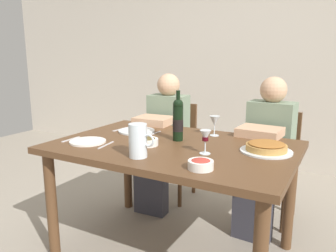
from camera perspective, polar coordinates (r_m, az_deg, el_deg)
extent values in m
plane|color=gray|center=(2.41, 0.85, -20.83)|extent=(8.00, 8.00, 0.00)
cube|color=beige|center=(4.08, 15.77, 12.87)|extent=(8.00, 0.10, 2.80)
cube|color=brown|center=(2.11, 0.91, -3.67)|extent=(1.50, 1.00, 0.04)
cylinder|color=brown|center=(2.32, -19.48, -12.82)|extent=(0.07, 0.07, 0.72)
cylinder|color=brown|center=(2.90, -7.01, -7.17)|extent=(0.07, 0.07, 0.72)
cylinder|color=brown|center=(2.42, 20.30, -11.83)|extent=(0.07, 0.07, 0.72)
cylinder|color=black|center=(2.17, 1.73, 0.45)|extent=(0.07, 0.07, 0.23)
sphere|color=black|center=(2.14, 1.75, 3.79)|extent=(0.07, 0.07, 0.07)
cylinder|color=black|center=(2.14, 1.76, 5.10)|extent=(0.03, 0.03, 0.08)
cylinder|color=black|center=(2.17, 1.73, 0.16)|extent=(0.07, 0.07, 0.08)
cylinder|color=silver|center=(1.82, -5.23, -2.53)|extent=(0.10, 0.10, 0.19)
cylinder|color=silver|center=(1.83, -5.21, -3.56)|extent=(0.09, 0.09, 0.11)
torus|color=silver|center=(1.78, -3.39, -2.51)|extent=(0.07, 0.01, 0.07)
cylinder|color=silver|center=(2.01, 16.61, -4.19)|extent=(0.30, 0.30, 0.01)
cylinder|color=#C18E47|center=(2.01, 16.64, -3.57)|extent=(0.23, 0.23, 0.03)
ellipsoid|color=#9E6028|center=(2.00, 16.68, -2.92)|extent=(0.21, 0.21, 0.02)
cylinder|color=white|center=(1.65, 5.68, -6.70)|extent=(0.13, 0.13, 0.04)
ellipsoid|color=#B2382D|center=(1.64, 5.69, -6.19)|extent=(0.11, 0.11, 0.03)
cylinder|color=white|center=(2.07, -3.67, -2.75)|extent=(0.14, 0.14, 0.04)
ellipsoid|color=brown|center=(2.07, -3.68, -2.35)|extent=(0.12, 0.12, 0.03)
cylinder|color=silver|center=(1.91, 6.41, -4.74)|extent=(0.06, 0.06, 0.00)
cylinder|color=silver|center=(1.90, 6.44, -3.66)|extent=(0.01, 0.01, 0.07)
cone|color=silver|center=(1.88, 6.49, -1.69)|extent=(0.07, 0.07, 0.06)
cylinder|color=#470A14|center=(1.88, 6.47, -2.22)|extent=(0.04, 0.04, 0.02)
cylinder|color=silver|center=(2.34, 8.00, -1.62)|extent=(0.06, 0.06, 0.00)
cylinder|color=silver|center=(2.33, 8.02, -0.77)|extent=(0.01, 0.01, 0.07)
cone|color=silver|center=(2.32, 8.07, 0.88)|extent=(0.07, 0.07, 0.07)
cylinder|color=silver|center=(2.45, -5.45, -0.85)|extent=(0.27, 0.27, 0.01)
cylinder|color=white|center=(2.20, -13.70, -2.63)|extent=(0.23, 0.23, 0.01)
cube|color=silver|center=(2.54, -8.25, -0.56)|extent=(0.03, 0.16, 0.00)
cube|color=silver|center=(2.37, -2.45, -1.33)|extent=(0.01, 0.18, 0.00)
cube|color=silver|center=(2.11, -10.67, -3.25)|extent=(0.04, 0.18, 0.00)
cube|color=silver|center=(2.30, -16.46, -2.22)|extent=(0.02, 0.16, 0.00)
cube|color=brown|center=(3.06, 0.44, -4.07)|extent=(0.42, 0.42, 0.02)
cube|color=brown|center=(3.18, 1.87, 0.41)|extent=(0.36, 0.05, 0.40)
cylinder|color=brown|center=(3.07, -3.84, -8.70)|extent=(0.04, 0.04, 0.45)
cylinder|color=brown|center=(2.93, 2.05, -9.73)|extent=(0.04, 0.04, 0.45)
cylinder|color=brown|center=(3.35, -0.97, -6.86)|extent=(0.04, 0.04, 0.45)
cylinder|color=brown|center=(3.22, 4.50, -7.68)|extent=(0.04, 0.04, 0.45)
cube|color=gray|center=(2.97, 0.08, 0.57)|extent=(0.35, 0.22, 0.50)
sphere|color=tan|center=(2.92, 0.08, 7.13)|extent=(0.20, 0.20, 0.20)
cube|color=#33333D|center=(2.86, -1.57, -5.03)|extent=(0.33, 0.40, 0.14)
cube|color=#33333D|center=(2.83, -2.95, -11.06)|extent=(0.28, 0.13, 0.40)
cube|color=tan|center=(2.71, -2.48, 0.96)|extent=(0.30, 0.26, 0.06)
cube|color=brown|center=(2.77, 17.17, -6.36)|extent=(0.43, 0.43, 0.02)
cube|color=brown|center=(2.89, 18.43, -1.38)|extent=(0.36, 0.05, 0.40)
cylinder|color=brown|center=(2.75, 12.40, -11.49)|extent=(0.04, 0.04, 0.45)
cylinder|color=brown|center=(2.67, 19.42, -12.70)|extent=(0.04, 0.04, 0.45)
cylinder|color=brown|center=(3.05, 14.67, -9.21)|extent=(0.04, 0.04, 0.45)
cylinder|color=brown|center=(2.97, 20.99, -10.20)|extent=(0.04, 0.04, 0.45)
cube|color=gray|center=(2.67, 17.33, -1.30)|extent=(0.35, 0.22, 0.50)
sphere|color=tan|center=(2.61, 17.80, 5.98)|extent=(0.20, 0.20, 0.20)
cube|color=#33333D|center=(2.56, 15.82, -7.60)|extent=(0.33, 0.40, 0.14)
cube|color=#33333D|center=(2.53, 14.42, -14.39)|extent=(0.28, 0.14, 0.40)
cube|color=tan|center=(2.39, 15.62, -0.99)|extent=(0.30, 0.26, 0.06)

